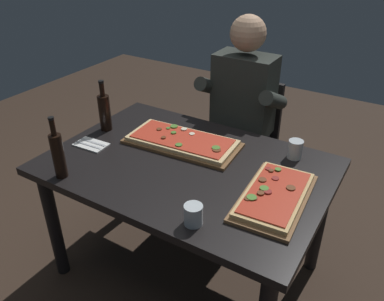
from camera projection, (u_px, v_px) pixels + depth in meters
ground_plane at (188, 268)px, 2.35m from camera, size 6.40×6.40×0.00m
dining_table at (187, 179)px, 2.03m from camera, size 1.40×0.96×0.74m
pizza_rectangular_front at (182, 141)px, 2.14m from camera, size 0.64×0.33×0.05m
pizza_rectangular_left at (275, 196)px, 1.71m from camera, size 0.30×0.51×0.05m
wine_bottle_dark at (105, 111)px, 2.25m from camera, size 0.07×0.07×0.30m
oil_bottle_amber at (58, 154)px, 1.82m from camera, size 0.06×0.06×0.31m
tumbler_near_camera at (193, 215)px, 1.56m from camera, size 0.08×0.08×0.09m
tumbler_far_side at (295, 149)px, 2.01m from camera, size 0.08×0.08×0.10m
napkin_cutlery_set at (91, 145)px, 2.14m from camera, size 0.19×0.12×0.01m
diner_chair at (245, 137)px, 2.76m from camera, size 0.44×0.44×0.87m
seated_diner at (240, 109)px, 2.55m from camera, size 0.53×0.41×1.33m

